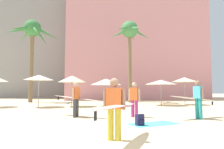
{
  "coord_description": "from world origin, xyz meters",
  "views": [
    {
      "loc": [
        -2.02,
        -4.62,
        1.31
      ],
      "look_at": [
        -0.12,
        5.45,
        2.08
      ],
      "focal_mm": 32.89,
      "sensor_mm": 36.0,
      "label": 1
    }
  ],
  "objects_px": {
    "cafe_umbrella_4": "(39,77)",
    "person_near_right": "(134,98)",
    "person_mid_center": "(76,98)",
    "palm_tree_left": "(32,35)",
    "cafe_umbrella_0": "(184,80)",
    "backpack": "(140,120)",
    "person_near_left": "(197,98)",
    "beach_towel": "(154,124)",
    "person_far_left": "(115,106)",
    "cafe_umbrella_3": "(106,82)",
    "cafe_umbrella_5": "(72,79)",
    "palm_tree_far_left": "(130,34)",
    "cafe_umbrella_1": "(161,82)"
  },
  "relations": [
    {
      "from": "cafe_umbrella_1",
      "to": "palm_tree_far_left",
      "type": "bearing_deg",
      "value": 108.99
    },
    {
      "from": "cafe_umbrella_4",
      "to": "person_near_right",
      "type": "height_order",
      "value": "cafe_umbrella_4"
    },
    {
      "from": "cafe_umbrella_1",
      "to": "person_far_left",
      "type": "height_order",
      "value": "cafe_umbrella_1"
    },
    {
      "from": "palm_tree_left",
      "to": "beach_towel",
      "type": "distance_m",
      "value": 18.74
    },
    {
      "from": "cafe_umbrella_0",
      "to": "beach_towel",
      "type": "relative_size",
      "value": 1.25
    },
    {
      "from": "cafe_umbrella_1",
      "to": "beach_towel",
      "type": "distance_m",
      "value": 10.19
    },
    {
      "from": "palm_tree_left",
      "to": "person_near_left",
      "type": "relative_size",
      "value": 3.05
    },
    {
      "from": "cafe_umbrella_1",
      "to": "person_near_left",
      "type": "xyz_separation_m",
      "value": [
        -1.84,
        -8.01,
        -1.05
      ]
    },
    {
      "from": "palm_tree_far_left",
      "to": "person_far_left",
      "type": "height_order",
      "value": "palm_tree_far_left"
    },
    {
      "from": "cafe_umbrella_0",
      "to": "backpack",
      "type": "bearing_deg",
      "value": -127.57
    },
    {
      "from": "palm_tree_far_left",
      "to": "cafe_umbrella_1",
      "type": "relative_size",
      "value": 3.19
    },
    {
      "from": "palm_tree_left",
      "to": "cafe_umbrella_1",
      "type": "xyz_separation_m",
      "value": [
        11.91,
        -6.51,
        -5.33
      ]
    },
    {
      "from": "person_mid_center",
      "to": "palm_tree_left",
      "type": "bearing_deg",
      "value": 144.9
    },
    {
      "from": "palm_tree_left",
      "to": "cafe_umbrella_1",
      "type": "relative_size",
      "value": 3.25
    },
    {
      "from": "person_near_right",
      "to": "person_near_left",
      "type": "bearing_deg",
      "value": 110.59
    },
    {
      "from": "palm_tree_left",
      "to": "cafe_umbrella_5",
      "type": "relative_size",
      "value": 3.63
    },
    {
      "from": "cafe_umbrella_3",
      "to": "person_far_left",
      "type": "bearing_deg",
      "value": -97.85
    },
    {
      "from": "cafe_umbrella_0",
      "to": "person_near_right",
      "type": "xyz_separation_m",
      "value": [
        -6.9,
        -7.3,
        -1.32
      ]
    },
    {
      "from": "backpack",
      "to": "palm_tree_far_left",
      "type": "bearing_deg",
      "value": 146.19
    },
    {
      "from": "person_near_left",
      "to": "palm_tree_left",
      "type": "bearing_deg",
      "value": -68.34
    },
    {
      "from": "palm_tree_far_left",
      "to": "cafe_umbrella_0",
      "type": "distance_m",
      "value": 7.59
    },
    {
      "from": "cafe_umbrella_0",
      "to": "cafe_umbrella_3",
      "type": "relative_size",
      "value": 0.93
    },
    {
      "from": "cafe_umbrella_0",
      "to": "beach_towel",
      "type": "height_order",
      "value": "cafe_umbrella_0"
    },
    {
      "from": "cafe_umbrella_0",
      "to": "person_near_left",
      "type": "distance_m",
      "value": 9.46
    },
    {
      "from": "cafe_umbrella_0",
      "to": "cafe_umbrella_5",
      "type": "relative_size",
      "value": 1.0
    },
    {
      "from": "cafe_umbrella_1",
      "to": "person_mid_center",
      "type": "height_order",
      "value": "cafe_umbrella_1"
    },
    {
      "from": "palm_tree_far_left",
      "to": "person_near_right",
      "type": "height_order",
      "value": "palm_tree_far_left"
    },
    {
      "from": "palm_tree_left",
      "to": "person_mid_center",
      "type": "xyz_separation_m",
      "value": [
        4.64,
        -12.87,
        -6.39
      ]
    },
    {
      "from": "cafe_umbrella_1",
      "to": "person_far_left",
      "type": "distance_m",
      "value": 13.06
    },
    {
      "from": "cafe_umbrella_4",
      "to": "cafe_umbrella_5",
      "type": "distance_m",
      "value": 2.53
    },
    {
      "from": "palm_tree_far_left",
      "to": "person_mid_center",
      "type": "bearing_deg",
      "value": -118.19
    },
    {
      "from": "person_mid_center",
      "to": "person_near_left",
      "type": "distance_m",
      "value": 5.68
    },
    {
      "from": "palm_tree_left",
      "to": "cafe_umbrella_4",
      "type": "distance_m",
      "value": 8.43
    },
    {
      "from": "backpack",
      "to": "person_mid_center",
      "type": "height_order",
      "value": "person_mid_center"
    },
    {
      "from": "beach_towel",
      "to": "backpack",
      "type": "distance_m",
      "value": 0.73
    },
    {
      "from": "backpack",
      "to": "person_far_left",
      "type": "bearing_deg",
      "value": -52.49
    },
    {
      "from": "cafe_umbrella_5",
      "to": "person_mid_center",
      "type": "height_order",
      "value": "cafe_umbrella_5"
    },
    {
      "from": "beach_towel",
      "to": "person_far_left",
      "type": "relative_size",
      "value": 0.7
    },
    {
      "from": "person_mid_center",
      "to": "person_near_left",
      "type": "relative_size",
      "value": 0.86
    },
    {
      "from": "cafe_umbrella_3",
      "to": "person_mid_center",
      "type": "bearing_deg",
      "value": -110.89
    },
    {
      "from": "cafe_umbrella_1",
      "to": "cafe_umbrella_5",
      "type": "bearing_deg",
      "value": 179.41
    },
    {
      "from": "palm_tree_left",
      "to": "person_mid_center",
      "type": "bearing_deg",
      "value": -70.18
    },
    {
      "from": "beach_towel",
      "to": "person_mid_center",
      "type": "height_order",
      "value": "person_mid_center"
    },
    {
      "from": "palm_tree_far_left",
      "to": "person_far_left",
      "type": "relative_size",
      "value": 3.11
    },
    {
      "from": "palm_tree_left",
      "to": "person_far_left",
      "type": "xyz_separation_m",
      "value": [
        5.57,
        -17.88,
        -6.41
      ]
    },
    {
      "from": "cafe_umbrella_0",
      "to": "backpack",
      "type": "relative_size",
      "value": 5.83
    },
    {
      "from": "palm_tree_far_left",
      "to": "cafe_umbrella_0",
      "type": "relative_size",
      "value": 3.57
    },
    {
      "from": "cafe_umbrella_3",
      "to": "beach_towel",
      "type": "bearing_deg",
      "value": -87.63
    },
    {
      "from": "person_far_left",
      "to": "person_near_right",
      "type": "distance_m",
      "value": 4.78
    },
    {
      "from": "cafe_umbrella_5",
      "to": "person_mid_center",
      "type": "xyz_separation_m",
      "value": [
        0.24,
        -6.44,
        -1.27
      ]
    }
  ]
}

